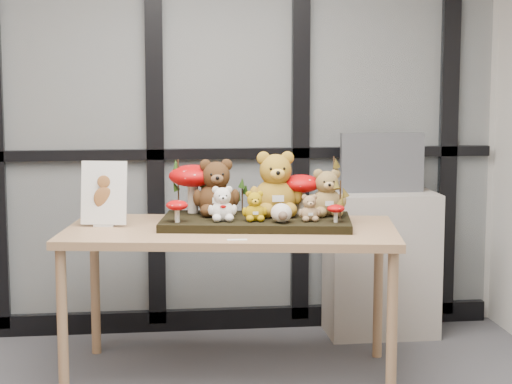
{
  "coord_description": "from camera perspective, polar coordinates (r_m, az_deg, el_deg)",
  "views": [
    {
      "loc": [
        0.37,
        -2.89,
        1.55
      ],
      "look_at": [
        0.92,
        1.56,
        0.94
      ],
      "focal_mm": 65.0,
      "sensor_mm": 36.0,
      "label": 1
    }
  ],
  "objects": [
    {
      "name": "room_shell",
      "position": [
        2.92,
        -14.62,
        9.96
      ],
      "size": [
        5.0,
        5.0,
        5.0
      ],
      "color": "beige",
      "rests_on": "floor"
    },
    {
      "name": "glass_partition",
      "position": [
        5.37,
        -11.11,
        6.13
      ],
      "size": [
        4.9,
        0.06,
        2.78
      ],
      "color": "#2D383F",
      "rests_on": "floor"
    },
    {
      "name": "display_table",
      "position": [
        4.59,
        -1.55,
        -3.02
      ],
      "size": [
        1.74,
        1.07,
        0.76
      ],
      "rotation": [
        0.0,
        0.0,
        -0.17
      ],
      "color": "tan",
      "rests_on": "floor"
    },
    {
      "name": "diorama_tray",
      "position": [
        4.63,
        0.01,
        -1.85
      ],
      "size": [
        1.0,
        0.62,
        0.04
      ],
      "primitive_type": "cube",
      "rotation": [
        0.0,
        0.0,
        -0.17
      ],
      "color": "black",
      "rests_on": "display_table"
    },
    {
      "name": "bear_pooh_yellow",
      "position": [
        4.68,
        1.2,
        0.73
      ],
      "size": [
        0.31,
        0.29,
        0.36
      ],
      "primitive_type": null,
      "rotation": [
        0.0,
        0.0,
        -0.17
      ],
      "color": "#A87B20",
      "rests_on": "diorama_tray"
    },
    {
      "name": "bear_brown_medium",
      "position": [
        4.7,
        -2.47,
        0.47
      ],
      "size": [
        0.27,
        0.25,
        0.31
      ],
      "primitive_type": null,
      "rotation": [
        0.0,
        0.0,
        -0.17
      ],
      "color": "#422813",
      "rests_on": "diorama_tray"
    },
    {
      "name": "bear_tan_back",
      "position": [
        4.69,
        4.38,
        0.12
      ],
      "size": [
        0.23,
        0.21,
        0.26
      ],
      "primitive_type": null,
      "rotation": [
        0.0,
        0.0,
        -0.17
      ],
      "color": "olive",
      "rests_on": "diorama_tray"
    },
    {
      "name": "bear_small_yellow",
      "position": [
        4.52,
        -0.09,
        -0.77
      ],
      "size": [
        0.14,
        0.13,
        0.16
      ],
      "primitive_type": null,
      "rotation": [
        0.0,
        0.0,
        -0.17
      ],
      "color": "#AF890A",
      "rests_on": "diorama_tray"
    },
    {
      "name": "bear_white_bow",
      "position": [
        4.53,
        -2.09,
        -0.6
      ],
      "size": [
        0.16,
        0.15,
        0.19
      ],
      "primitive_type": null,
      "rotation": [
        0.0,
        0.0,
        -0.17
      ],
      "color": "white",
      "rests_on": "diorama_tray"
    },
    {
      "name": "bear_beige_small",
      "position": [
        4.53,
        3.31,
        -0.89
      ],
      "size": [
        0.13,
        0.12,
        0.14
      ],
      "primitive_type": null,
      "rotation": [
        0.0,
        0.0,
        -0.17
      ],
      "color": "#9B7850",
      "rests_on": "diorama_tray"
    },
    {
      "name": "plush_cream_hedgehog",
      "position": [
        4.48,
        1.57,
        -1.24
      ],
      "size": [
        0.09,
        0.08,
        0.1
      ],
      "primitive_type": null,
      "rotation": [
        0.0,
        0.0,
        -0.17
      ],
      "color": "silver",
      "rests_on": "diorama_tray"
    },
    {
      "name": "mushroom_back_left",
      "position": [
        4.78,
        -3.91,
        0.35
      ],
      "size": [
        0.25,
        0.25,
        0.27
      ],
      "primitive_type": null,
      "color": "#AC0507",
      "rests_on": "diorama_tray"
    },
    {
      "name": "mushroom_back_right",
      "position": [
        4.73,
        2.79,
        -0.02
      ],
      "size": [
        0.2,
        0.2,
        0.22
      ],
      "primitive_type": null,
      "color": "#AC0507",
      "rests_on": "diorama_tray"
    },
    {
      "name": "mushroom_front_left",
      "position": [
        4.5,
        -4.88,
        -1.12
      ],
      "size": [
        0.11,
        0.11,
        0.12
      ],
      "primitive_type": null,
      "color": "#AC0507",
      "rests_on": "diorama_tray"
    },
    {
      "name": "mushroom_front_right",
      "position": [
        4.5,
        4.93,
        -1.27
      ],
      "size": [
        0.09,
        0.09,
        0.1
      ],
      "primitive_type": null,
      "color": "#AC0507",
      "rests_on": "diorama_tray"
    },
    {
      "name": "sprig_green_far_left",
      "position": [
        4.76,
        -4.8,
        0.34
      ],
      "size": [
        0.05,
        0.05,
        0.28
      ],
      "primitive_type": null,
      "color": "#0F340B",
      "rests_on": "diorama_tray"
    },
    {
      "name": "sprig_green_mid_left",
      "position": [
        4.8,
        -3.35,
        0.06
      ],
      "size": [
        0.05,
        0.05,
        0.22
      ],
      "primitive_type": null,
      "color": "#0F340B",
      "rests_on": "diorama_tray"
    },
    {
      "name": "sprig_dry_far_right",
      "position": [
        4.7,
        4.8,
        0.38
      ],
      "size": [
        0.05,
        0.05,
        0.3
      ],
      "primitive_type": null,
      "color": "brown",
      "rests_on": "diorama_tray"
    },
    {
      "name": "sprig_dry_mid_right",
      "position": [
        4.59,
        5.21,
        -0.48
      ],
      "size": [
        0.05,
        0.05,
        0.19
      ],
      "primitive_type": null,
      "color": "brown",
      "rests_on": "diorama_tray"
    },
    {
      "name": "sprig_green_centre",
      "position": [
        4.8,
        -0.85,
        -0.22
      ],
      "size": [
        0.05,
        0.05,
        0.17
      ],
      "primitive_type": null,
      "color": "#0F340B",
      "rests_on": "diorama_tray"
    },
    {
      "name": "sign_holder",
      "position": [
        4.66,
        -9.34,
        -0.23
      ],
      "size": [
        0.24,
        0.1,
        0.33
      ],
      "rotation": [
        0.0,
        0.0,
        -0.21
      ],
      "color": "silver",
      "rests_on": "display_table"
    },
    {
      "name": "label_card",
      "position": [
        4.26,
        -1.17,
        -2.96
      ],
      "size": [
        0.09,
        0.03,
        0.0
      ],
      "primitive_type": "cube",
      "color": "white",
      "rests_on": "display_table"
    },
    {
      "name": "cabinet",
      "position": [
        5.44,
        7.7,
        -4.4
      ],
      "size": [
        0.63,
        0.36,
        0.83
      ],
      "primitive_type": "cube",
      "color": "#A59D93",
      "rests_on": "floor"
    },
    {
      "name": "monitor",
      "position": [
        5.36,
        7.77,
        1.8
      ],
      "size": [
        0.48,
        0.05,
        0.34
      ],
      "color": "#4F5257",
      "rests_on": "cabinet"
    }
  ]
}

